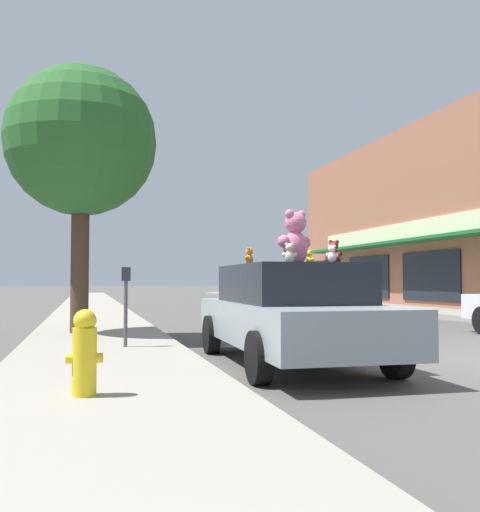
{
  "coord_description": "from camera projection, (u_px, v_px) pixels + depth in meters",
  "views": [
    {
      "loc": [
        -6.17,
        -7.36,
        1.21
      ],
      "look_at": [
        -3.01,
        4.35,
        1.74
      ],
      "focal_mm": 40.0,
      "sensor_mm": 36.0,
      "label": 1
    }
  ],
  "objects": [
    {
      "name": "teddy_bear_giant",
      "position": [
        295.0,
        238.0,
        8.4
      ],
      "size": [
        0.62,
        0.44,
        0.81
      ],
      "rotation": [
        0.0,
        0.0,
        3.51
      ],
      "color": "pink",
      "rests_on": "plush_art_car"
    },
    {
      "name": "street_tree",
      "position": [
        81.0,
        143.0,
        11.72
      ],
      "size": [
        3.08,
        3.08,
        5.47
      ],
      "color": "#473323",
      "rests_on": "sidewalk_near"
    },
    {
      "name": "parking_meter",
      "position": [
        126.0,
        296.0,
        9.11
      ],
      "size": [
        0.14,
        0.1,
        1.27
      ],
      "color": "#4C4C51",
      "rests_on": "sidewalk_near"
    },
    {
      "name": "teddy_bear_white",
      "position": [
        332.0,
        254.0,
        7.33
      ],
      "size": [
        0.17,
        0.14,
        0.23
      ],
      "rotation": [
        0.0,
        0.0,
        2.59
      ],
      "color": "white",
      "rests_on": "plush_art_car"
    },
    {
      "name": "teddy_bear_brown",
      "position": [
        300.0,
        256.0,
        9.18
      ],
      "size": [
        0.2,
        0.25,
        0.34
      ],
      "rotation": [
        0.0,
        0.0,
        2.09
      ],
      "color": "olive",
      "rests_on": "plush_art_car"
    },
    {
      "name": "teddy_bear_yellow",
      "position": [
        309.0,
        258.0,
        9.27
      ],
      "size": [
        0.15,
        0.21,
        0.27
      ],
      "rotation": [
        0.0,
        0.0,
        1.95
      ],
      "color": "yellow",
      "rests_on": "plush_art_car"
    },
    {
      "name": "plush_art_car",
      "position": [
        290.0,
        312.0,
        8.3
      ],
      "size": [
        2.06,
        4.79,
        1.45
      ],
      "rotation": [
        0.0,
        0.0,
        -0.02
      ],
      "color": "#8C999E",
      "rests_on": "ground_plane"
    },
    {
      "name": "teddy_bear_orange",
      "position": [
        249.0,
        257.0,
        8.68
      ],
      "size": [
        0.19,
        0.19,
        0.28
      ],
      "rotation": [
        0.0,
        0.0,
        3.97
      ],
      "color": "orange",
      "rests_on": "plush_art_car"
    },
    {
      "name": "teddy_bear_red",
      "position": [
        333.0,
        253.0,
        7.64
      ],
      "size": [
        0.19,
        0.21,
        0.29
      ],
      "rotation": [
        0.0,
        0.0,
        2.26
      ],
      "color": "red",
      "rests_on": "plush_art_car"
    },
    {
      "name": "sidewalk_near",
      "position": [
        105.0,
        371.0,
        7.12
      ],
      "size": [
        2.6,
        90.0,
        0.16
      ],
      "color": "gray",
      "rests_on": "ground_plane"
    },
    {
      "name": "teddy_bear_black",
      "position": [
        334.0,
        252.0,
        7.82
      ],
      "size": [
        0.25,
        0.17,
        0.33
      ],
      "rotation": [
        0.0,
        0.0,
        2.89
      ],
      "color": "black",
      "rests_on": "plush_art_car"
    },
    {
      "name": "teddy_bear_cream",
      "position": [
        290.0,
        253.0,
        7.71
      ],
      "size": [
        0.22,
        0.15,
        0.28
      ],
      "rotation": [
        0.0,
        0.0,
        2.85
      ],
      "color": "beige",
      "rests_on": "plush_art_car"
    },
    {
      "name": "fire_hydrant",
      "position": [
        85.0,
        352.0,
        5.22
      ],
      "size": [
        0.33,
        0.22,
        0.79
      ],
      "color": "yellow",
      "rests_on": "sidewalk_near"
    }
  ]
}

